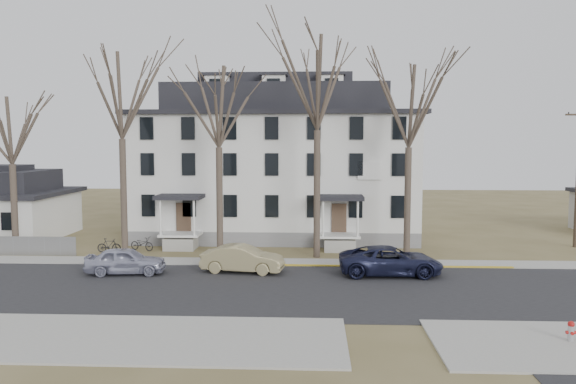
{
  "coord_description": "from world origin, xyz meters",
  "views": [
    {
      "loc": [
        0.81,
        -24.35,
        7.06
      ],
      "look_at": [
        -0.74,
        9.0,
        4.11
      ],
      "focal_mm": 35.0,
      "sensor_mm": 36.0,
      "label": 1
    }
  ],
  "objects_px": {
    "car_silver": "(126,261)",
    "car_tan": "(243,259)",
    "boarding_house": "(277,165)",
    "bicycle_right": "(109,246)",
    "tree_center": "(317,75)",
    "bicycle_left": "(142,244)",
    "car_navy": "(391,261)",
    "tree_bungalow": "(11,125)",
    "tree_mid_left": "(218,100)",
    "tree_mid_right": "(409,100)",
    "tree_far_left": "(121,89)",
    "small_house": "(7,207)",
    "fire_hydrant": "(571,332)"
  },
  "relations": [
    {
      "from": "boarding_house",
      "to": "bicycle_right",
      "type": "distance_m",
      "value": 13.63
    },
    {
      "from": "bicycle_left",
      "to": "bicycle_right",
      "type": "distance_m",
      "value": 2.04
    },
    {
      "from": "tree_mid_right",
      "to": "boarding_house",
      "type": "bearing_deg",
      "value": 136.19
    },
    {
      "from": "tree_mid_left",
      "to": "car_navy",
      "type": "xyz_separation_m",
      "value": [
        9.9,
        -4.57,
        -8.84
      ]
    },
    {
      "from": "bicycle_left",
      "to": "tree_mid_right",
      "type": "bearing_deg",
      "value": -74.39
    },
    {
      "from": "tree_far_left",
      "to": "bicycle_left",
      "type": "distance_m",
      "value": 10.01
    },
    {
      "from": "car_silver",
      "to": "fire_hydrant",
      "type": "relative_size",
      "value": 5.24
    },
    {
      "from": "tree_mid_right",
      "to": "tree_mid_left",
      "type": "bearing_deg",
      "value": 180.0
    },
    {
      "from": "car_silver",
      "to": "car_navy",
      "type": "height_order",
      "value": "car_navy"
    },
    {
      "from": "tree_mid_right",
      "to": "tree_far_left",
      "type": "bearing_deg",
      "value": 180.0
    },
    {
      "from": "car_tan",
      "to": "car_navy",
      "type": "bearing_deg",
      "value": -84.09
    },
    {
      "from": "small_house",
      "to": "car_navy",
      "type": "bearing_deg",
      "value": -21.82
    },
    {
      "from": "car_tan",
      "to": "car_navy",
      "type": "distance_m",
      "value": 7.95
    },
    {
      "from": "small_house",
      "to": "tree_far_left",
      "type": "height_order",
      "value": "tree_far_left"
    },
    {
      "from": "bicycle_left",
      "to": "car_tan",
      "type": "bearing_deg",
      "value": -107.75
    },
    {
      "from": "boarding_house",
      "to": "bicycle_right",
      "type": "xyz_separation_m",
      "value": [
        -10.25,
        -7.51,
        -4.92
      ]
    },
    {
      "from": "small_house",
      "to": "tree_mid_right",
      "type": "relative_size",
      "value": 0.68
    },
    {
      "from": "tree_bungalow",
      "to": "small_house",
      "type": "bearing_deg",
      "value": 122.84
    },
    {
      "from": "small_house",
      "to": "bicycle_right",
      "type": "xyz_separation_m",
      "value": [
        9.75,
        -5.56,
        -1.79
      ]
    },
    {
      "from": "car_tan",
      "to": "bicycle_left",
      "type": "bearing_deg",
      "value": 59.41
    },
    {
      "from": "tree_center",
      "to": "tree_bungalow",
      "type": "bearing_deg",
      "value": 180.0
    },
    {
      "from": "boarding_house",
      "to": "small_house",
      "type": "bearing_deg",
      "value": -174.41
    },
    {
      "from": "fire_hydrant",
      "to": "tree_mid_left",
      "type": "bearing_deg",
      "value": 135.78
    },
    {
      "from": "tree_mid_left",
      "to": "car_silver",
      "type": "xyz_separation_m",
      "value": [
        -4.24,
        -5.04,
        -8.89
      ]
    },
    {
      "from": "car_navy",
      "to": "car_silver",
      "type": "bearing_deg",
      "value": 91.02
    },
    {
      "from": "car_navy",
      "to": "tree_mid_right",
      "type": "bearing_deg",
      "value": -20.14
    },
    {
      "from": "tree_mid_right",
      "to": "bicycle_left",
      "type": "bearing_deg",
      "value": 175.13
    },
    {
      "from": "small_house",
      "to": "fire_hydrant",
      "type": "relative_size",
      "value": 10.84
    },
    {
      "from": "car_navy",
      "to": "bicycle_right",
      "type": "distance_m",
      "value": 17.93
    },
    {
      "from": "small_house",
      "to": "bicycle_right",
      "type": "relative_size",
      "value": 5.72
    },
    {
      "from": "car_silver",
      "to": "bicycle_right",
      "type": "relative_size",
      "value": 2.76
    },
    {
      "from": "tree_bungalow",
      "to": "car_tan",
      "type": "xyz_separation_m",
      "value": [
        14.96,
        -4.33,
        -7.39
      ]
    },
    {
      "from": "tree_bungalow",
      "to": "bicycle_right",
      "type": "distance_m",
      "value": 9.6
    },
    {
      "from": "tree_far_left",
      "to": "car_tan",
      "type": "height_order",
      "value": "tree_far_left"
    },
    {
      "from": "fire_hydrant",
      "to": "car_tan",
      "type": "bearing_deg",
      "value": 141.86
    },
    {
      "from": "boarding_house",
      "to": "tree_mid_left",
      "type": "relative_size",
      "value": 1.63
    },
    {
      "from": "small_house",
      "to": "tree_mid_left",
      "type": "xyz_separation_m",
      "value": [
        17.0,
        -6.2,
        7.35
      ]
    },
    {
      "from": "boarding_house",
      "to": "fire_hydrant",
      "type": "bearing_deg",
      "value": -62.31
    },
    {
      "from": "boarding_house",
      "to": "car_silver",
      "type": "xyz_separation_m",
      "value": [
        -7.24,
        -13.19,
        -4.66
      ]
    },
    {
      "from": "tree_center",
      "to": "car_tan",
      "type": "height_order",
      "value": "tree_center"
    },
    {
      "from": "car_silver",
      "to": "car_tan",
      "type": "xyz_separation_m",
      "value": [
        6.19,
        0.71,
        0.02
      ]
    },
    {
      "from": "tree_center",
      "to": "fire_hydrant",
      "type": "xyz_separation_m",
      "value": [
        8.88,
        -14.48,
        -10.68
      ]
    },
    {
      "from": "car_silver",
      "to": "car_tan",
      "type": "distance_m",
      "value": 6.23
    },
    {
      "from": "car_silver",
      "to": "bicycle_left",
      "type": "bearing_deg",
      "value": 3.89
    },
    {
      "from": "tree_center",
      "to": "tree_bungalow",
      "type": "distance_m",
      "value": 19.23
    },
    {
      "from": "tree_center",
      "to": "tree_mid_left",
      "type": "bearing_deg",
      "value": 180.0
    },
    {
      "from": "small_house",
      "to": "car_silver",
      "type": "xyz_separation_m",
      "value": [
        12.76,
        -11.24,
        -1.53
      ]
    },
    {
      "from": "tree_mid_left",
      "to": "tree_bungalow",
      "type": "xyz_separation_m",
      "value": [
        -13.0,
        0.0,
        -1.48
      ]
    },
    {
      "from": "tree_far_left",
      "to": "tree_mid_left",
      "type": "relative_size",
      "value": 1.08
    },
    {
      "from": "tree_bungalow",
      "to": "bicycle_left",
      "type": "bearing_deg",
      "value": 10.66
    }
  ]
}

